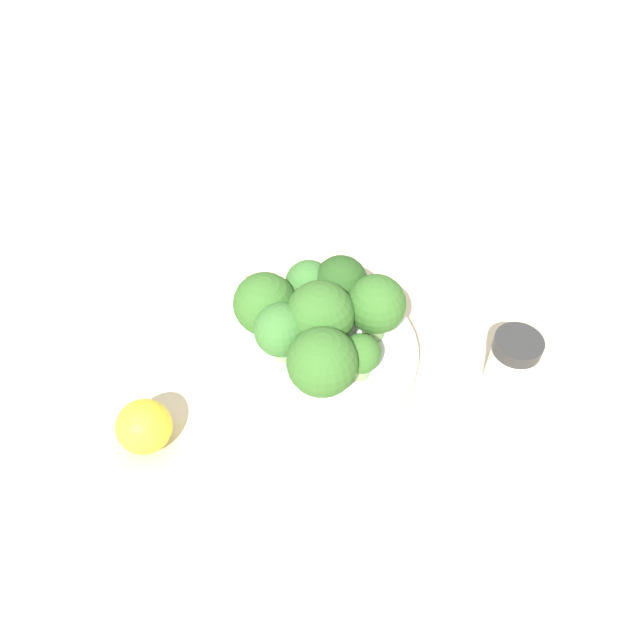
# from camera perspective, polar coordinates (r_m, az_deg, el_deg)

# --- Properties ---
(ground_plane) EXTENTS (3.00, 3.00, 0.00)m
(ground_plane) POSITION_cam_1_polar(r_m,az_deg,el_deg) (0.56, -0.00, -5.01)
(ground_plane) COLOR beige
(bowl) EXTENTS (0.17, 0.17, 0.04)m
(bowl) POSITION_cam_1_polar(r_m,az_deg,el_deg) (0.55, -0.00, -3.77)
(bowl) COLOR white
(bowl) RESTS_ON ground_plane
(broccoli_floret_0) EXTENTS (0.06, 0.06, 0.07)m
(broccoli_floret_0) POSITION_cam_1_polar(r_m,az_deg,el_deg) (0.50, 0.02, 0.40)
(broccoli_floret_0) COLOR #7A9E5B
(broccoli_floret_0) RESTS_ON bowl
(broccoli_floret_1) EXTENTS (0.03, 0.03, 0.04)m
(broccoli_floret_1) POSITION_cam_1_polar(r_m,az_deg,el_deg) (0.50, 3.70, -3.27)
(broccoli_floret_1) COLOR #84AD66
(broccoli_floret_1) RESTS_ON bowl
(broccoli_floret_2) EXTENTS (0.05, 0.05, 0.06)m
(broccoli_floret_2) POSITION_cam_1_polar(r_m,az_deg,el_deg) (0.47, 0.19, -3.91)
(broccoli_floret_2) COLOR #84AD66
(broccoli_floret_2) RESTS_ON bowl
(broccoli_floret_3) EXTENTS (0.05, 0.05, 0.06)m
(broccoli_floret_3) POSITION_cam_1_polar(r_m,az_deg,el_deg) (0.53, 1.90, 3.33)
(broccoli_floret_3) COLOR #8EB770
(broccoli_floret_3) RESTS_ON bowl
(broccoli_floret_4) EXTENTS (0.04, 0.04, 0.06)m
(broccoli_floret_4) POSITION_cam_1_polar(r_m,az_deg,el_deg) (0.50, -3.54, -0.98)
(broccoli_floret_4) COLOR #8EB770
(broccoli_floret_4) RESTS_ON bowl
(broccoli_floret_5) EXTENTS (0.04, 0.04, 0.05)m
(broccoli_floret_5) POSITION_cam_1_polar(r_m,az_deg,el_deg) (0.54, -1.03, 3.18)
(broccoli_floret_5) COLOR #7A9E5B
(broccoli_floret_5) RESTS_ON bowl
(broccoli_floret_6) EXTENTS (0.05, 0.05, 0.06)m
(broccoli_floret_6) POSITION_cam_1_polar(r_m,az_deg,el_deg) (0.51, 5.13, 1.31)
(broccoli_floret_6) COLOR #7A9E5B
(broccoli_floret_6) RESTS_ON bowl
(broccoli_floret_7) EXTENTS (0.05, 0.05, 0.06)m
(broccoli_floret_7) POSITION_cam_1_polar(r_m,az_deg,el_deg) (0.52, -5.20, 1.21)
(broccoli_floret_7) COLOR #7A9E5B
(broccoli_floret_7) RESTS_ON bowl
(pepper_shaker) EXTENTS (0.04, 0.04, 0.06)m
(pepper_shaker) POSITION_cam_1_polar(r_m,az_deg,el_deg) (0.56, 17.14, -3.61)
(pepper_shaker) COLOR silver
(pepper_shaker) RESTS_ON ground_plane
(lemon_wedge) EXTENTS (0.04, 0.04, 0.04)m
(lemon_wedge) POSITION_cam_1_polar(r_m,az_deg,el_deg) (0.52, -15.78, -9.36)
(lemon_wedge) COLOR yellow
(lemon_wedge) RESTS_ON ground_plane
(almond_crumb_0) EXTENTS (0.01, 0.01, 0.01)m
(almond_crumb_0) POSITION_cam_1_polar(r_m,az_deg,el_deg) (0.64, 0.89, 3.94)
(almond_crumb_0) COLOR tan
(almond_crumb_0) RESTS_ON ground_plane
(almond_crumb_1) EXTENTS (0.01, 0.01, 0.01)m
(almond_crumb_1) POSITION_cam_1_polar(r_m,az_deg,el_deg) (0.61, -6.48, 0.44)
(almond_crumb_1) COLOR #AD7F4C
(almond_crumb_1) RESTS_ON ground_plane
(almond_crumb_2) EXTENTS (0.01, 0.01, 0.01)m
(almond_crumb_2) POSITION_cam_1_polar(r_m,az_deg,el_deg) (0.64, -6.53, 3.76)
(almond_crumb_2) COLOR olive
(almond_crumb_2) RESTS_ON ground_plane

